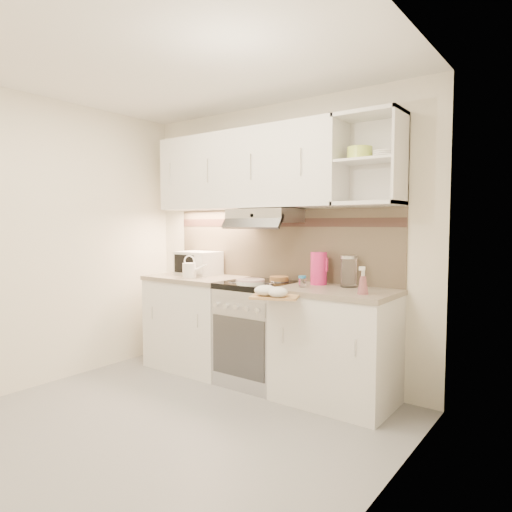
# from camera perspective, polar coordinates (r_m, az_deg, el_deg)

# --- Properties ---
(ground) EXTENTS (3.00, 3.00, 0.00)m
(ground) POSITION_cam_1_polar(r_m,az_deg,el_deg) (3.45, -11.20, -20.13)
(ground) COLOR gray
(ground) RESTS_ON ground
(room_shell) EXTENTS (3.04, 2.84, 2.52)m
(room_shell) POSITION_cam_1_polar(r_m,az_deg,el_deg) (3.41, -6.96, 7.68)
(room_shell) COLOR #EDE6CF
(room_shell) RESTS_ON ground
(base_cabinet_left) EXTENTS (0.90, 0.60, 0.86)m
(base_cabinet_left) POSITION_cam_1_polar(r_m,az_deg,el_deg) (4.56, -7.40, -8.39)
(base_cabinet_left) COLOR white
(base_cabinet_left) RESTS_ON ground
(worktop_left) EXTENTS (0.92, 0.62, 0.04)m
(worktop_left) POSITION_cam_1_polar(r_m,az_deg,el_deg) (4.49, -7.45, -2.76)
(worktop_left) COLOR gray
(worktop_left) RESTS_ON base_cabinet_left
(base_cabinet_right) EXTENTS (0.90, 0.60, 0.86)m
(base_cabinet_right) POSITION_cam_1_polar(r_m,az_deg,el_deg) (3.71, 9.92, -11.29)
(base_cabinet_right) COLOR white
(base_cabinet_right) RESTS_ON ground
(worktop_right) EXTENTS (0.92, 0.62, 0.04)m
(worktop_right) POSITION_cam_1_polar(r_m,az_deg,el_deg) (3.62, 10.00, -4.41)
(worktop_right) COLOR gray
(worktop_right) RESTS_ON base_cabinet_right
(electric_range) EXTENTS (0.60, 0.60, 0.90)m
(electric_range) POSITION_cam_1_polar(r_m,az_deg,el_deg) (4.09, 0.33, -9.52)
(electric_range) COLOR #B7B7BC
(electric_range) RESTS_ON ground
(microwave) EXTENTS (0.42, 0.32, 0.23)m
(microwave) POSITION_cam_1_polar(r_m,az_deg,el_deg) (4.62, -7.25, -0.87)
(microwave) COLOR white
(microwave) RESTS_ON worktop_left
(watering_can) EXTENTS (0.25, 0.14, 0.21)m
(watering_can) POSITION_cam_1_polar(r_m,az_deg,el_deg) (4.35, -8.23, -1.70)
(watering_can) COLOR white
(watering_can) RESTS_ON worktop_left
(plate_stack) EXTENTS (0.24, 0.24, 0.05)m
(plate_stack) POSITION_cam_1_polar(r_m,az_deg,el_deg) (3.83, -0.68, -3.25)
(plate_stack) COLOR silver
(plate_stack) RESTS_ON electric_range
(bread_loaf) EXTENTS (0.17, 0.17, 0.04)m
(bread_loaf) POSITION_cam_1_polar(r_m,az_deg,el_deg) (4.06, 2.90, -2.87)
(bread_loaf) COLOR #A3633C
(bread_loaf) RESTS_ON electric_range
(pink_pitcher) EXTENTS (0.15, 0.14, 0.27)m
(pink_pitcher) POSITION_cam_1_polar(r_m,az_deg,el_deg) (3.85, 7.86, -1.52)
(pink_pitcher) COLOR #D5226B
(pink_pitcher) RESTS_ON worktop_right
(glass_jar) EXTENTS (0.13, 0.13, 0.25)m
(glass_jar) POSITION_cam_1_polar(r_m,az_deg,el_deg) (3.74, 11.49, -1.88)
(glass_jar) COLOR white
(glass_jar) RESTS_ON worktop_right
(spice_jar) EXTENTS (0.06, 0.06, 0.09)m
(spice_jar) POSITION_cam_1_polar(r_m,az_deg,el_deg) (3.69, 5.80, -3.16)
(spice_jar) COLOR silver
(spice_jar) RESTS_ON worktop_right
(spray_bottle) EXTENTS (0.08, 0.08, 0.21)m
(spray_bottle) POSITION_cam_1_polar(r_m,az_deg,el_deg) (3.39, 13.23, -3.27)
(spray_bottle) COLOR pink
(spray_bottle) RESTS_ON worktop_right
(cutting_board) EXTENTS (0.44, 0.42, 0.02)m
(cutting_board) POSITION_cam_1_polar(r_m,az_deg,el_deg) (3.42, 2.50, -5.01)
(cutting_board) COLOR tan
(cutting_board) RESTS_ON base_cabinet_right
(dish_towel) EXTENTS (0.30, 0.26, 0.08)m
(dish_towel) POSITION_cam_1_polar(r_m,az_deg,el_deg) (3.40, 2.82, -4.24)
(dish_towel) COLOR silver
(dish_towel) RESTS_ON cutting_board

